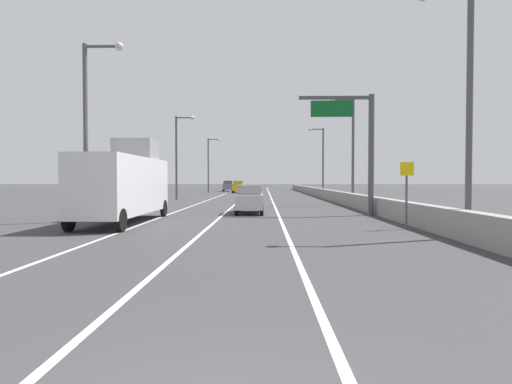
{
  "coord_description": "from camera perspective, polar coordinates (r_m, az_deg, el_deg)",
  "views": [
    {
      "loc": [
        0.57,
        -3.62,
        2.21
      ],
      "look_at": [
        -0.15,
        36.65,
        1.08
      ],
      "focal_mm": 30.34,
      "sensor_mm": 36.0,
      "label": 1
    }
  ],
  "objects": [
    {
      "name": "lamp_post_right_near",
      "position": [
        18.44,
        25.56,
        11.5
      ],
      "size": [
        2.14,
        0.44,
        9.37
      ],
      "color": "#4C4C51",
      "rests_on": "ground_plane"
    },
    {
      "name": "ground_plane",
      "position": [
        67.66,
        0.53,
        -0.26
      ],
      "size": [
        320.0,
        320.0,
        0.0
      ],
      "primitive_type": "plane",
      "color": "#38383A"
    },
    {
      "name": "lamp_post_right_second",
      "position": [
        38.88,
        12.28,
        6.32
      ],
      "size": [
        2.14,
        0.44,
        9.37
      ],
      "color": "#4C4C51",
      "rests_on": "ground_plane"
    },
    {
      "name": "lamp_post_left_far",
      "position": [
        74.72,
        -6.1,
        4.06
      ],
      "size": [
        2.14,
        0.44,
        9.37
      ],
      "color": "#4C4C51",
      "rests_on": "ground_plane"
    },
    {
      "name": "lamp_post_right_third",
      "position": [
        60.09,
        8.58,
        4.66
      ],
      "size": [
        2.14,
        0.44,
        9.37
      ],
      "color": "#4C4C51",
      "rests_on": "ground_plane"
    },
    {
      "name": "car_gray_2",
      "position": [
        83.81,
        -3.71,
        0.8
      ],
      "size": [
        2.1,
        4.45,
        2.07
      ],
      "color": "slate",
      "rests_on": "ground_plane"
    },
    {
      "name": "jersey_barrier_right",
      "position": [
        44.25,
        10.48,
        -0.57
      ],
      "size": [
        0.6,
        120.0,
        1.1
      ],
      "primitive_type": "cube",
      "color": "gray",
      "rests_on": "ground_plane"
    },
    {
      "name": "lamp_post_left_near",
      "position": [
        24.49,
        -20.96,
        9.05
      ],
      "size": [
        2.14,
        0.44,
        9.37
      ],
      "color": "#4C4C51",
      "rests_on": "ground_plane"
    },
    {
      "name": "lane_stripe_left",
      "position": [
        58.97,
        -4.89,
        -0.54
      ],
      "size": [
        0.16,
        130.0,
        0.0
      ],
      "primitive_type": "cube",
      "color": "silver",
      "rests_on": "ground_plane"
    },
    {
      "name": "box_truck",
      "position": [
        23.3,
        -16.87,
        1.15
      ],
      "size": [
        2.46,
        9.22,
        4.46
      ],
      "color": "silver",
      "rests_on": "ground_plane"
    },
    {
      "name": "car_silver_0",
      "position": [
        28.38,
        -0.85,
        -0.97
      ],
      "size": [
        1.83,
        4.6,
        1.87
      ],
      "color": "#B7B7BC",
      "rests_on": "ground_plane"
    },
    {
      "name": "overhead_sign_gantry",
      "position": [
        27.72,
        13.47,
        6.78
      ],
      "size": [
        4.68,
        0.36,
        7.5
      ],
      "color": "#47474C",
      "rests_on": "ground_plane"
    },
    {
      "name": "lane_stripe_center",
      "position": [
        58.72,
        -1.49,
        -0.55
      ],
      "size": [
        0.16,
        130.0,
        0.0
      ],
      "primitive_type": "cube",
      "color": "silver",
      "rests_on": "ground_plane"
    },
    {
      "name": "lane_stripe_right",
      "position": [
        58.67,
        1.92,
        -0.55
      ],
      "size": [
        0.16,
        130.0,
        0.0
      ],
      "primitive_type": "cube",
      "color": "silver",
      "rests_on": "ground_plane"
    },
    {
      "name": "speed_advisory_sign",
      "position": [
        20.4,
        19.25,
        0.27
      ],
      "size": [
        0.6,
        0.11,
        3.0
      ],
      "color": "#4C4C51",
      "rests_on": "ground_plane"
    },
    {
      "name": "lamp_post_left_mid",
      "position": [
        49.33,
        -10.14,
        5.32
      ],
      "size": [
        2.14,
        0.44,
        9.37
      ],
      "color": "#4C4C51",
      "rests_on": "ground_plane"
    },
    {
      "name": "car_yellow_1",
      "position": [
        73.99,
        -2.36,
        0.68
      ],
      "size": [
        1.87,
        4.3,
        2.05
      ],
      "color": "gold",
      "rests_on": "ground_plane"
    }
  ]
}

